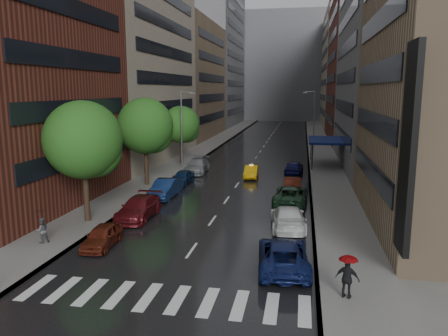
{
  "coord_description": "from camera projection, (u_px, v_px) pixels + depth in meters",
  "views": [
    {
      "loc": [
        6.15,
        -19.55,
        9.29
      ],
      "look_at": [
        0.0,
        14.76,
        3.0
      ],
      "focal_mm": 35.0,
      "sensor_mm": 36.0,
      "label": 1
    }
  ],
  "objects": [
    {
      "name": "ground",
      "position": [
        172.0,
        279.0,
        21.65
      ],
      "size": [
        220.0,
        220.0,
        0.0
      ],
      "primitive_type": "plane",
      "color": "gray",
      "rests_on": "ground"
    },
    {
      "name": "road",
      "position": [
        263.0,
        148.0,
        70.09
      ],
      "size": [
        14.0,
        140.0,
        0.01
      ],
      "primitive_type": "cube",
      "color": "black",
      "rests_on": "ground"
    },
    {
      "name": "sidewalk_left",
      "position": [
        208.0,
        146.0,
        71.64
      ],
      "size": [
        4.0,
        140.0,
        0.15
      ],
      "primitive_type": "cube",
      "color": "gray",
      "rests_on": "ground"
    },
    {
      "name": "sidewalk_right",
      "position": [
        320.0,
        149.0,
        68.51
      ],
      "size": [
        4.0,
        140.0,
        0.15
      ],
      "primitive_type": "cube",
      "color": "gray",
      "rests_on": "ground"
    },
    {
      "name": "crosswalk",
      "position": [
        163.0,
        298.0,
        19.68
      ],
      "size": [
        13.15,
        2.8,
        0.01
      ],
      "color": "silver",
      "rests_on": "ground"
    },
    {
      "name": "buildings_left",
      "position": [
        185.0,
        52.0,
        78.36
      ],
      "size": [
        8.0,
        108.0,
        38.0
      ],
      "color": "maroon",
      "rests_on": "ground"
    },
    {
      "name": "buildings_right",
      "position": [
        359.0,
        54.0,
        71.3
      ],
      "size": [
        8.05,
        109.1,
        36.0
      ],
      "color": "#937A5B",
      "rests_on": "ground"
    },
    {
      "name": "building_far",
      "position": [
        284.0,
        67.0,
        133.11
      ],
      "size": [
        40.0,
        14.0,
        32.0
      ],
      "primitive_type": "cube",
      "color": "slate",
      "rests_on": "ground"
    },
    {
      "name": "tree_near",
      "position": [
        83.0,
        140.0,
        29.88
      ],
      "size": [
        5.39,
        5.39,
        8.58
      ],
      "color": "#382619",
      "rests_on": "ground"
    },
    {
      "name": "tree_mid",
      "position": [
        145.0,
        126.0,
        41.56
      ],
      "size": [
        5.36,
        5.36,
        8.54
      ],
      "color": "#382619",
      "rests_on": "ground"
    },
    {
      "name": "tree_far",
      "position": [
        181.0,
        125.0,
        53.78
      ],
      "size": [
        4.59,
        4.59,
        7.32
      ],
      "color": "#382619",
      "rests_on": "ground"
    },
    {
      "name": "taxi",
      "position": [
        251.0,
        172.0,
        46.48
      ],
      "size": [
        1.52,
        3.97,
        1.29
      ],
      "primitive_type": "imported",
      "rotation": [
        0.0,
        0.0,
        0.04
      ],
      "color": "#FFB90D",
      "rests_on": "ground"
    },
    {
      "name": "parked_cars_left",
      "position": [
        169.0,
        187.0,
        38.83
      ],
      "size": [
        2.41,
        28.72,
        1.61
      ],
      "color": "#5B1E12",
      "rests_on": "ground"
    },
    {
      "name": "parked_cars_right",
      "position": [
        290.0,
        203.0,
        33.34
      ],
      "size": [
        3.05,
        31.63,
        1.58
      ],
      "color": "#101A4C",
      "rests_on": "ground"
    },
    {
      "name": "ped_black_umbrella",
      "position": [
        41.0,
        223.0,
        26.18
      ],
      "size": [
        0.96,
        0.98,
        2.09
      ],
      "color": "#4A4B4F",
      "rests_on": "sidewalk_left"
    },
    {
      "name": "ped_red_umbrella",
      "position": [
        348.0,
        273.0,
        19.22
      ],
      "size": [
        1.14,
        0.82,
        2.01
      ],
      "color": "black",
      "rests_on": "sidewalk_right"
    },
    {
      "name": "street_lamp_left",
      "position": [
        182.0,
        127.0,
        51.19
      ],
      "size": [
        1.74,
        0.22,
        9.0
      ],
      "color": "gray",
      "rests_on": "sidewalk_left"
    },
    {
      "name": "street_lamp_right",
      "position": [
        313.0,
        120.0,
        63.03
      ],
      "size": [
        1.74,
        0.22,
        9.0
      ],
      "color": "gray",
      "rests_on": "sidewalk_right"
    },
    {
      "name": "awning",
      "position": [
        325.0,
        140.0,
        53.44
      ],
      "size": [
        4.0,
        8.0,
        3.12
      ],
      "color": "navy",
      "rests_on": "sidewalk_right"
    }
  ]
}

